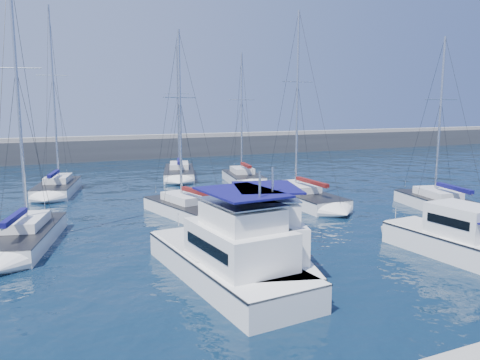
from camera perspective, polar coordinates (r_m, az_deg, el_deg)
name	(u,v)px	position (r m, az deg, el deg)	size (l,w,h in m)	color
ground	(266,270)	(22.88, 3.22, -10.84)	(220.00, 220.00, 0.00)	black
breakwater	(104,152)	(72.07, -16.30, 3.28)	(160.00, 6.00, 4.45)	#424244
motor_yacht_port_inner	(231,258)	(20.89, -1.15, -9.49)	(4.50, 10.61, 4.69)	white
motor_yacht_stbd_inner	(262,250)	(21.98, 2.74, -8.55)	(5.98, 9.72, 4.69)	white
motor_yacht_stbd_outer	(452,238)	(27.01, 24.40, -6.44)	(3.09, 6.79, 3.20)	white
sailboat_mid_a	(24,236)	(29.09, -24.86, -6.24)	(5.13, 8.77, 15.76)	white
sailboat_mid_c	(187,209)	(33.61, -6.45, -3.53)	(4.67, 8.58, 13.33)	white
sailboat_mid_d	(301,197)	(38.18, 7.46, -2.02)	(3.28, 9.41, 15.52)	white
sailboat_mid_e	(441,204)	(38.26, 23.28, -2.68)	(4.70, 8.68, 13.14)	white
sailboat_back_a	(58,187)	(45.25, -21.35, -0.81)	(4.93, 8.61, 16.80)	white
sailboat_back_b	(179,172)	(52.17, -7.42, 0.92)	(5.83, 10.02, 14.61)	white
sailboat_back_c	(243,178)	(47.88, 0.38, 0.29)	(4.35, 7.54, 13.40)	white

